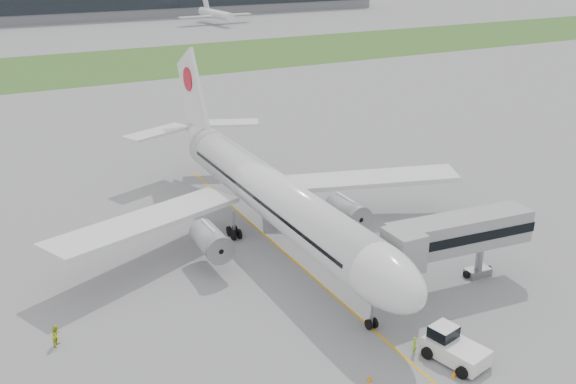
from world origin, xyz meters
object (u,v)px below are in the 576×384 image
pushback_tug (453,346)px  ground_crew_near (414,345)px  airliner (268,191)px  jet_bridge (452,236)px

pushback_tug → ground_crew_near: pushback_tug is taller
airliner → jet_bridge: size_ratio=3.45×
airliner → pushback_tug: (3.19, -26.29, -4.52)m
airliner → jet_bridge: bearing=-58.9°
jet_bridge → ground_crew_near: jet_bridge is taller
airliner → pushback_tug: 26.86m
airliner → ground_crew_near: airliner is taller
pushback_tug → ground_crew_near: 2.96m
airliner → pushback_tug: airliner is taller
pushback_tug → airliner: bearing=83.6°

